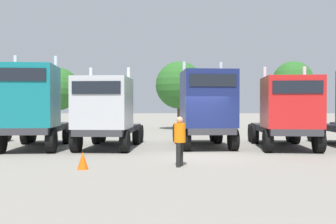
% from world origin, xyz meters
% --- Properties ---
extents(ground, '(200.00, 200.00, 0.00)m').
position_xyz_m(ground, '(0.00, 0.00, 0.00)').
color(ground, gray).
extents(semi_truck_teal, '(3.14, 6.56, 4.51)m').
position_xyz_m(semi_truck_teal, '(-7.80, 1.85, 2.02)').
color(semi_truck_teal, '#333338').
rests_on(semi_truck_teal, ground).
extents(semi_truck_silver, '(2.88, 6.14, 3.98)m').
position_xyz_m(semi_truck_silver, '(-4.39, 2.10, 1.78)').
color(semi_truck_silver, '#333338').
rests_on(semi_truck_silver, ground).
extents(semi_truck_navy, '(2.97, 5.91, 4.33)m').
position_xyz_m(semi_truck_navy, '(0.40, 2.62, 1.97)').
color(semi_truck_navy, '#333338').
rests_on(semi_truck_navy, ground).
extents(semi_truck_red, '(3.08, 6.58, 4.00)m').
position_xyz_m(semi_truck_red, '(4.20, 2.10, 1.76)').
color(semi_truck_red, '#333338').
rests_on(semi_truck_red, ground).
extents(visitor_in_hivis, '(0.51, 0.51, 1.70)m').
position_xyz_m(visitor_in_hivis, '(-1.05, -2.87, 0.99)').
color(visitor_in_hivis, black).
rests_on(visitor_in_hivis, ground).
extents(traffic_cone_near, '(0.36, 0.36, 0.58)m').
position_xyz_m(traffic_cone_near, '(-4.22, -3.44, 0.29)').
color(traffic_cone_near, '#F2590C').
rests_on(traffic_cone_near, ground).
extents(oak_far_left, '(4.32, 4.32, 6.00)m').
position_xyz_m(oak_far_left, '(-12.57, 21.85, 3.83)').
color(oak_far_left, '#4C3823').
rests_on(oak_far_left, ground).
extents(oak_far_centre, '(4.26, 4.26, 6.12)m').
position_xyz_m(oak_far_centre, '(-0.44, 17.72, 3.98)').
color(oak_far_centre, '#4C3823').
rests_on(oak_far_centre, ground).
extents(oak_far_right, '(3.87, 3.87, 6.41)m').
position_xyz_m(oak_far_right, '(10.56, 20.06, 4.46)').
color(oak_far_right, '#4C3823').
rests_on(oak_far_right, ground).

